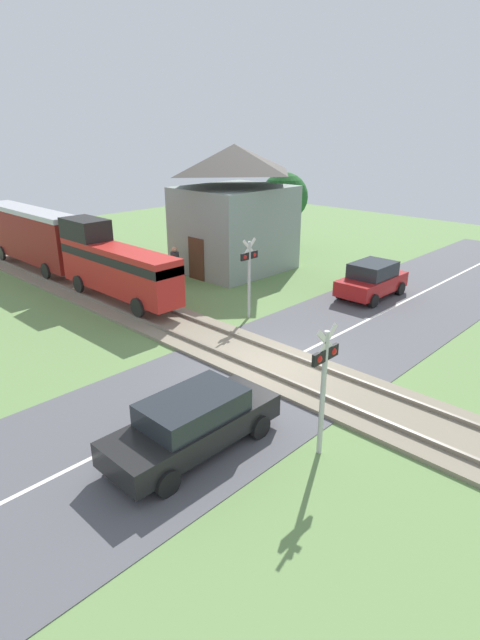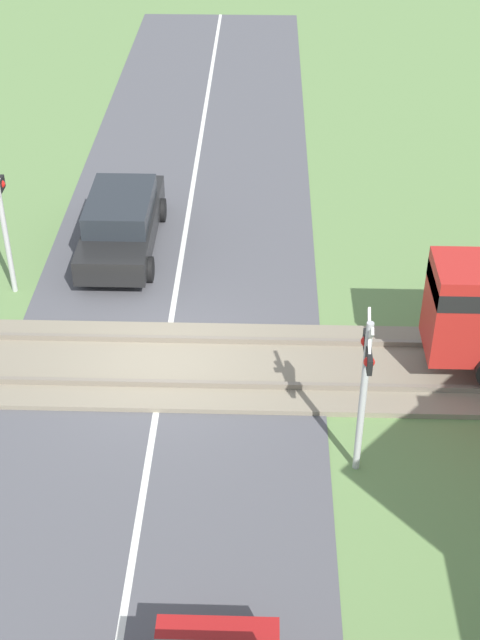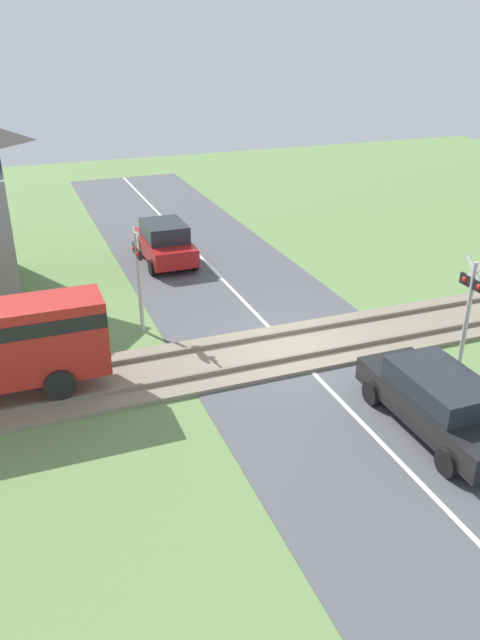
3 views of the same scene
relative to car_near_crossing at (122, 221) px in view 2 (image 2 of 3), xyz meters
name	(u,v)px [view 2 (image 2 of 3)]	position (x,y,z in m)	size (l,w,h in m)	color
ground_plane	(164,367)	(4.66, 1.44, -0.75)	(60.00, 60.00, 0.00)	#66894C
road_surface	(164,367)	(4.66, 1.44, -0.74)	(48.00, 6.40, 0.02)	#515156
track_bed	(163,365)	(4.66, 1.44, -0.68)	(2.80, 48.00, 0.24)	gray
car_near_crossing	(122,221)	(0.00, 0.00, 0.00)	(4.41, 1.78, 1.42)	black
crossing_signal_west_approach	(1,210)	(1.95, -2.21, 1.30)	(0.90, 0.18, 3.21)	#B7B7B7
crossing_signal_east_approach	(365,376)	(7.37, 5.09, 1.30)	(0.90, 0.18, 3.21)	#B7B7B7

